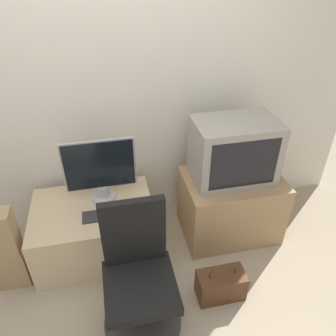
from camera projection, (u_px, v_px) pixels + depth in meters
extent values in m
cube|color=silver|center=(99.00, 81.00, 2.45)|extent=(4.40, 0.05, 2.60)
cube|color=#CCB289|center=(95.00, 229.00, 2.67)|extent=(0.94, 0.67, 0.46)
cube|color=#A37F56|center=(230.00, 205.00, 2.83)|extent=(0.80, 0.56, 0.57)
cylinder|color=#B2B2B7|center=(104.00, 196.00, 2.64)|extent=(0.20, 0.20, 0.02)
cylinder|color=#B2B2B7|center=(103.00, 191.00, 2.61)|extent=(0.10, 0.10, 0.09)
cube|color=#B2B2B7|center=(100.00, 165.00, 2.48)|extent=(0.55, 0.01, 0.42)
cube|color=black|center=(100.00, 165.00, 2.48)|extent=(0.52, 0.02, 0.39)
cube|color=#2D2D2D|center=(102.00, 215.00, 2.45)|extent=(0.29, 0.13, 0.01)
ellipsoid|color=black|center=(130.00, 208.00, 2.51)|extent=(0.06, 0.04, 0.03)
cube|color=gray|center=(234.00, 151.00, 2.55)|extent=(0.64, 0.41, 0.50)
cube|color=black|center=(244.00, 165.00, 2.38)|extent=(0.52, 0.01, 0.39)
cylinder|color=#333333|center=(143.00, 321.00, 2.23)|extent=(0.52, 0.52, 0.03)
cylinder|color=#4C4C51|center=(142.00, 306.00, 2.13)|extent=(0.05, 0.05, 0.32)
cube|color=black|center=(140.00, 287.00, 2.03)|extent=(0.45, 0.45, 0.07)
cube|color=black|center=(134.00, 232.00, 2.03)|extent=(0.40, 0.05, 0.49)
cube|color=#A3845B|center=(10.00, 266.00, 2.44)|extent=(0.26, 0.17, 0.33)
cube|color=#4C2D19|center=(221.00, 285.00, 2.36)|extent=(0.34, 0.18, 0.22)
torus|color=#4C2D19|center=(222.00, 274.00, 2.29)|extent=(0.20, 0.01, 0.20)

